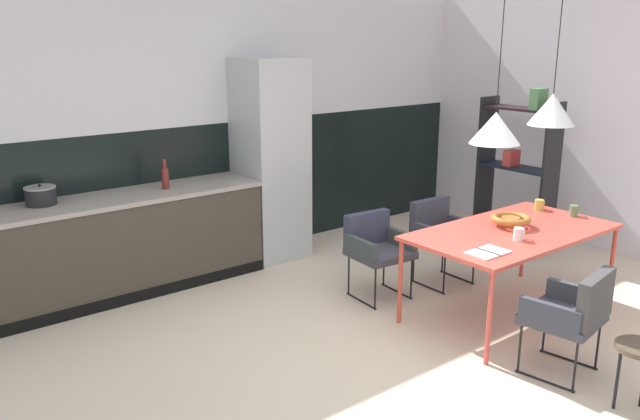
# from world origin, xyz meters

# --- Properties ---
(ground_plane) EXTENTS (9.00, 9.00, 0.00)m
(ground_plane) POSITION_xyz_m (0.00, 0.00, 0.00)
(ground_plane) COLOR beige
(back_wall_splashback_dark) EXTENTS (6.92, 0.12, 1.39)m
(back_wall_splashback_dark) POSITION_xyz_m (0.00, 2.89, 0.70)
(back_wall_splashback_dark) COLOR black
(back_wall_splashback_dark) RESTS_ON ground
(back_wall_panel_upper) EXTENTS (6.92, 0.12, 1.39)m
(back_wall_panel_upper) POSITION_xyz_m (0.00, 2.89, 2.09)
(back_wall_panel_upper) COLOR silver
(back_wall_panel_upper) RESTS_ON back_wall_splashback_dark
(kitchen_counter) EXTENTS (3.47, 0.63, 0.89)m
(kitchen_counter) POSITION_xyz_m (-1.59, 2.53, 0.45)
(kitchen_counter) COLOR #3E372D
(kitchen_counter) RESTS_ON ground
(refrigerator_column) EXTENTS (0.61, 0.60, 2.04)m
(refrigerator_column) POSITION_xyz_m (0.46, 2.53, 1.02)
(refrigerator_column) COLOR #ADAFB2
(refrigerator_column) RESTS_ON ground
(dining_table) EXTENTS (1.73, 0.95, 0.73)m
(dining_table) POSITION_xyz_m (1.16, 0.10, 0.69)
(dining_table) COLOR #D1493B
(dining_table) RESTS_ON ground
(armchair_by_stool) EXTENTS (0.50, 0.48, 0.77)m
(armchair_by_stool) POSITION_xyz_m (1.27, 0.96, 0.51)
(armchair_by_stool) COLOR #373841
(armchair_by_stool) RESTS_ON ground
(armchair_corner_seat) EXTENTS (0.55, 0.54, 0.76)m
(armchair_corner_seat) POSITION_xyz_m (0.65, -0.77, 0.49)
(armchair_corner_seat) COLOR #373841
(armchair_corner_seat) RESTS_ON ground
(armchair_near_window) EXTENTS (0.52, 0.51, 0.74)m
(armchair_near_window) POSITION_xyz_m (0.57, 1.08, 0.49)
(armchair_near_window) COLOR #373841
(armchair_near_window) RESTS_ON ground
(fruit_bowl) EXTENTS (0.32, 0.32, 0.09)m
(fruit_bowl) POSITION_xyz_m (1.23, 0.17, 0.79)
(fruit_bowl) COLOR #B2662D
(fruit_bowl) RESTS_ON dining_table
(open_book) EXTENTS (0.30, 0.21, 0.02)m
(open_book) POSITION_xyz_m (0.54, -0.13, 0.74)
(open_book) COLOR white
(open_book) RESTS_ON dining_table
(mug_wide_latte) EXTENTS (0.12, 0.08, 0.10)m
(mug_wide_latte) POSITION_xyz_m (0.97, -0.08, 0.78)
(mug_wide_latte) COLOR white
(mug_wide_latte) RESTS_ON dining_table
(mug_glass_clear) EXTENTS (0.13, 0.08, 0.09)m
(mug_glass_clear) POSITION_xyz_m (1.87, 0.33, 0.78)
(mug_glass_clear) COLOR gold
(mug_glass_clear) RESTS_ON dining_table
(mug_short_terracotta) EXTENTS (0.12, 0.07, 0.10)m
(mug_short_terracotta) POSITION_xyz_m (1.92, 0.02, 0.78)
(mug_short_terracotta) COLOR #5B8456
(mug_short_terracotta) RESTS_ON dining_table
(cooking_pot) EXTENTS (0.25, 0.25, 0.18)m
(cooking_pot) POSITION_xyz_m (-1.75, 2.64, 0.97)
(cooking_pot) COLOR black
(cooking_pot) RESTS_ON kitchen_counter
(bottle_spice_small) EXTENTS (0.07, 0.07, 0.27)m
(bottle_spice_small) POSITION_xyz_m (-0.70, 2.53, 1.00)
(bottle_spice_small) COLOR maroon
(bottle_spice_small) RESTS_ON kitchen_counter
(side_stool) EXTENTS (0.30, 0.30, 0.45)m
(side_stool) POSITION_xyz_m (0.56, -1.27, 0.40)
(side_stool) COLOR #4C3D2D
(side_stool) RESTS_ON ground
(open_shelf_unit) EXTENTS (0.30, 0.84, 1.72)m
(open_shelf_unit) POSITION_xyz_m (2.70, 1.15, 0.89)
(open_shelf_unit) COLOR black
(open_shelf_unit) RESTS_ON ground
(pendant_lamp_over_table_near) EXTENTS (0.37, 0.37, 1.27)m
(pendant_lamp_over_table_near) POSITION_xyz_m (0.81, 0.09, 1.59)
(pendant_lamp_over_table_near) COLOR black
(pendant_lamp_over_table_far) EXTENTS (0.37, 0.37, 1.19)m
(pendant_lamp_over_table_far) POSITION_xyz_m (1.51, 0.07, 1.68)
(pendant_lamp_over_table_far) COLOR black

